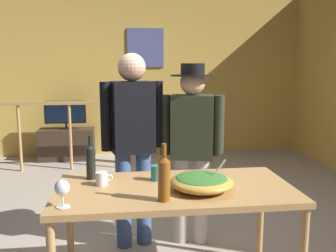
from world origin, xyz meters
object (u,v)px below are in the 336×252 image
at_px(person_standing_left, 133,136).
at_px(framed_picture, 146,48).
at_px(serving_table, 175,197).
at_px(mug_white, 102,179).
at_px(person_standing_right, 192,140).
at_px(tv_console, 67,144).
at_px(salad_bowl, 202,181).
at_px(flat_screen_tv, 65,113).
at_px(wine_glass, 62,189).
at_px(wine_bottle_dark, 91,161).
at_px(stair_railing, 105,124).
at_px(wine_bottle_amber, 164,177).
at_px(mug_teal, 156,173).

bearing_deg(person_standing_left, framed_picture, -108.15).
height_order(serving_table, mug_white, mug_white).
bearing_deg(person_standing_left, person_standing_right, 167.49).
height_order(tv_console, salad_bowl, salad_bowl).
distance_m(framed_picture, person_standing_left, 3.54).
relative_size(tv_console, flat_screen_tv, 1.35).
bearing_deg(serving_table, wine_glass, -158.52).
relative_size(tv_console, wine_glass, 5.53).
bearing_deg(person_standing_right, framed_picture, -74.64).
relative_size(person_standing_left, person_standing_right, 1.05).
relative_size(tv_console, salad_bowl, 2.19).
bearing_deg(tv_console, flat_screen_tv, -90.00).
bearing_deg(wine_bottle_dark, person_standing_right, 30.47).
bearing_deg(stair_railing, mug_white, -87.66).
bearing_deg(wine_bottle_amber, serving_table, 67.26).
bearing_deg(wine_bottle_amber, tv_console, 106.04).
bearing_deg(person_standing_left, stair_railing, -94.38).
height_order(stair_railing, salad_bowl, stair_railing).
distance_m(salad_bowl, mug_white, 0.67).
xyz_separation_m(tv_console, mug_white, (0.79, -3.75, 0.55)).
xyz_separation_m(wine_bottle_amber, person_standing_right, (0.35, 0.97, 0.02)).
height_order(tv_console, serving_table, serving_table).
height_order(stair_railing, serving_table, stair_railing).
bearing_deg(salad_bowl, wine_bottle_amber, -147.99).
relative_size(mug_teal, person_standing_right, 0.07).
xyz_separation_m(stair_railing, wine_bottle_dark, (0.04, -2.97, 0.21)).
xyz_separation_m(wine_glass, person_standing_left, (0.43, 1.00, 0.10)).
height_order(framed_picture, serving_table, framed_picture).
distance_m(wine_bottle_amber, wine_bottle_dark, 0.67).
height_order(framed_picture, wine_bottle_dark, framed_picture).
xyz_separation_m(framed_picture, person_standing_left, (-0.34, -3.41, -0.89)).
xyz_separation_m(flat_screen_tv, serving_table, (1.27, -3.82, -0.10)).
bearing_deg(salad_bowl, serving_table, 156.34).
height_order(flat_screen_tv, mug_white, flat_screen_tv).
bearing_deg(flat_screen_tv, stair_railing, -42.22).
bearing_deg(wine_glass, flat_screen_tv, 98.27).
height_order(tv_console, wine_bottle_dark, wine_bottle_dark).
distance_m(tv_console, mug_teal, 3.91).
bearing_deg(framed_picture, salad_bowl, -88.90).
relative_size(tv_console, person_standing_left, 0.54).
relative_size(tv_console, wine_bottle_amber, 2.59).
xyz_separation_m(stair_railing, tv_console, (-0.67, 0.64, -0.43)).
distance_m(tv_console, serving_table, 4.08).
height_order(salad_bowl, wine_glass, salad_bowl).
relative_size(framed_picture, wine_bottle_amber, 1.91).
bearing_deg(person_standing_right, serving_table, 83.34).
height_order(mug_white, person_standing_left, person_standing_left).
distance_m(wine_bottle_amber, mug_white, 0.52).
bearing_deg(wine_bottle_dark, flat_screen_tv, 101.24).
bearing_deg(mug_teal, wine_bottle_dark, 168.71).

